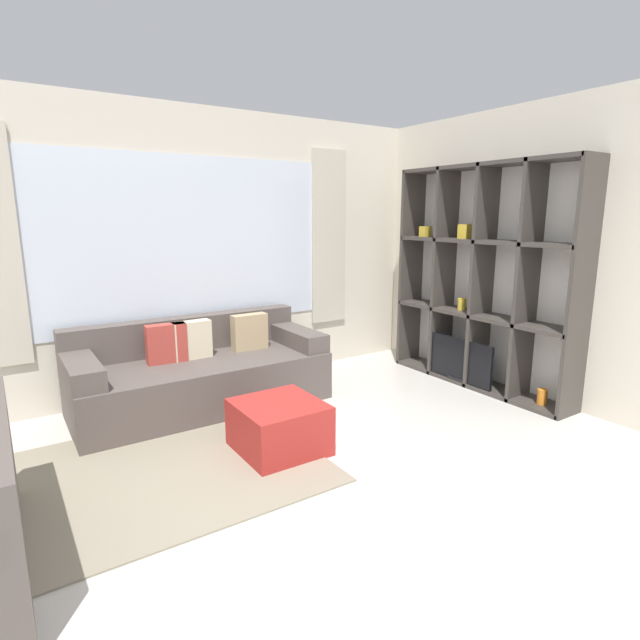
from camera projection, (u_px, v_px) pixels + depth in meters
name	position (u px, v px, depth m)	size (l,w,h in m)	color
ground_plane	(384.00, 539.00, 2.67)	(16.00, 16.00, 0.00)	beige
wall_back	(188.00, 252.00, 4.78)	(6.40, 0.11, 2.70)	beige
wall_right	(494.00, 251.00, 4.99)	(0.07, 4.09, 2.70)	beige
area_rug	(144.00, 475.00, 3.32)	(2.28, 1.67, 0.01)	gray
shelving_unit	(484.00, 282.00, 4.93)	(0.35, 2.02, 2.18)	silver
couch_main	(200.00, 374.00, 4.51)	(2.20, 0.93, 0.78)	#564C47
ottoman	(279.00, 427.00, 3.66)	(0.59, 0.60, 0.37)	#A82823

